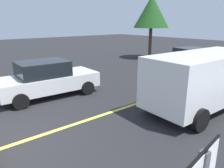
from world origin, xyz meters
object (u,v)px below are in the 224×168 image
car_silver_approaching (191,58)px  tree_centre_verge (152,12)px  car_white_mid_road (47,79)px  white_van (205,77)px

car_silver_approaching → tree_centre_verge: tree_centre_verge is taller
car_silver_approaching → car_white_mid_road: (-10.51, 0.94, 0.04)m
car_silver_approaching → car_white_mid_road: 10.55m
white_van → car_silver_approaching: size_ratio=1.24×
car_silver_approaching → car_white_mid_road: size_ratio=0.94×
white_van → car_white_mid_road: size_ratio=1.16×
tree_centre_verge → white_van: bearing=-129.3°
white_van → tree_centre_verge: (7.75, 9.48, 2.92)m
white_van → car_silver_approaching: 7.76m
white_van → car_white_mid_road: 6.75m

